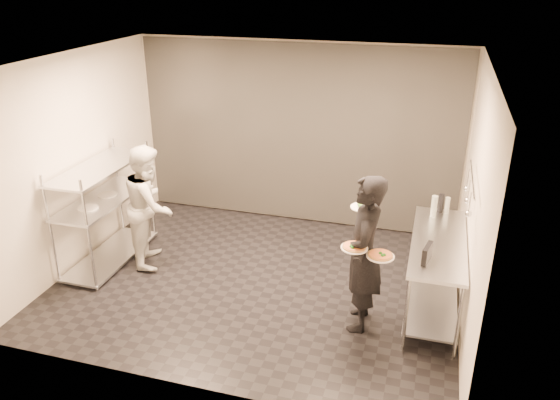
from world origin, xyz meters
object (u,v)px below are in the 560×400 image
(bottle_green, at_px, (434,206))
(bottle_clear, at_px, (447,205))
(prep_counter, at_px, (436,263))
(chef, at_px, (150,205))
(waiter, at_px, (363,254))
(pass_rack, at_px, (105,208))
(pizza_plate_near, at_px, (354,247))
(salad_plate, at_px, (363,206))
(pizza_plate_far, at_px, (380,255))
(bottle_dark, at_px, (441,203))
(pos_monitor, at_px, (427,254))

(bottle_green, distance_m, bottle_clear, 0.22)
(prep_counter, distance_m, chef, 3.74)
(bottle_green, relative_size, bottle_clear, 1.31)
(waiter, bearing_deg, prep_counter, 119.12)
(pass_rack, distance_m, pizza_plate_near, 3.56)
(salad_plate, bearing_deg, prep_counter, 13.98)
(prep_counter, bearing_deg, pizza_plate_far, -129.12)
(chef, height_order, pizza_plate_far, chef)
(bottle_green, height_order, bottle_dark, bottle_green)
(bottle_green, bearing_deg, bottle_dark, 62.47)
(prep_counter, xyz_separation_m, pizza_plate_near, (-0.86, -0.72, 0.45))
(pass_rack, distance_m, bottle_green, 4.30)
(pass_rack, relative_size, pizza_plate_near, 5.60)
(bottle_green, xyz_separation_m, bottle_dark, (0.08, 0.15, -0.01))
(pass_rack, distance_m, chef, 0.62)
(pos_monitor, xyz_separation_m, bottle_dark, (0.11, 1.33, 0.03))
(pizza_plate_far, bearing_deg, bottle_green, 70.11)
(pass_rack, height_order, pos_monitor, pass_rack)
(prep_counter, xyz_separation_m, bottle_dark, (-0.01, 0.80, 0.42))
(chef, relative_size, bottle_green, 6.17)
(waiter, relative_size, bottle_dark, 7.48)
(pass_rack, xyz_separation_m, bottle_dark, (4.32, 0.80, 0.27))
(salad_plate, distance_m, bottle_dark, 1.35)
(pizza_plate_near, height_order, bottle_clear, bottle_clear)
(pizza_plate_near, distance_m, pos_monitor, 0.76)
(salad_plate, bearing_deg, pass_rack, 176.53)
(waiter, bearing_deg, bottle_clear, 142.60)
(pos_monitor, bearing_deg, waiter, -168.95)
(chef, relative_size, bottle_dark, 6.88)
(bottle_clear, bearing_deg, salad_plate, -132.38)
(bottle_clear, bearing_deg, waiter, -122.64)
(pizza_plate_far, relative_size, bottle_dark, 1.21)
(pass_rack, height_order, pizza_plate_near, pass_rack)
(salad_plate, distance_m, bottle_green, 1.19)
(bottle_green, bearing_deg, salad_plate, -131.72)
(pizza_plate_far, height_order, bottle_green, bottle_green)
(waiter, relative_size, chef, 1.09)
(pizza_plate_near, bearing_deg, pass_rack, 168.41)
(bottle_green, bearing_deg, bottle_clear, 44.13)
(pizza_plate_near, xyz_separation_m, bottle_dark, (0.85, 1.52, -0.04))
(chef, bearing_deg, waiter, -122.14)
(prep_counter, distance_m, pizza_plate_near, 1.20)
(pizza_plate_near, bearing_deg, pizza_plate_far, -0.30)
(waiter, distance_m, bottle_dark, 1.54)
(pass_rack, bearing_deg, waiter, -8.35)
(chef, bearing_deg, bottle_green, -101.51)
(pos_monitor, distance_m, bottle_clear, 1.34)
(bottle_clear, height_order, bottle_dark, bottle_dark)
(pizza_plate_near, relative_size, bottle_green, 1.06)
(pizza_plate_far, bearing_deg, salad_plate, 118.56)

